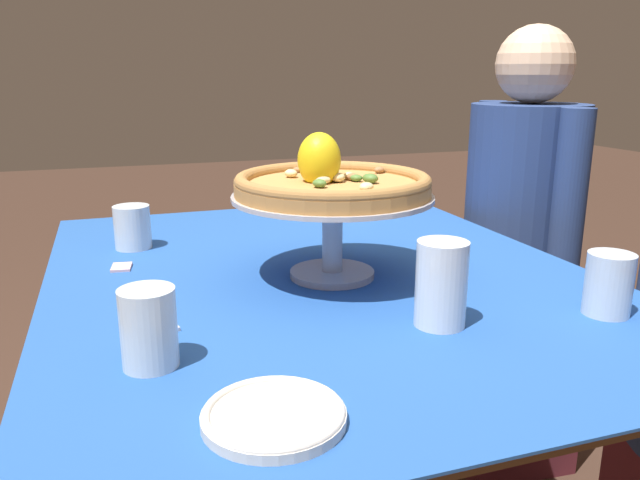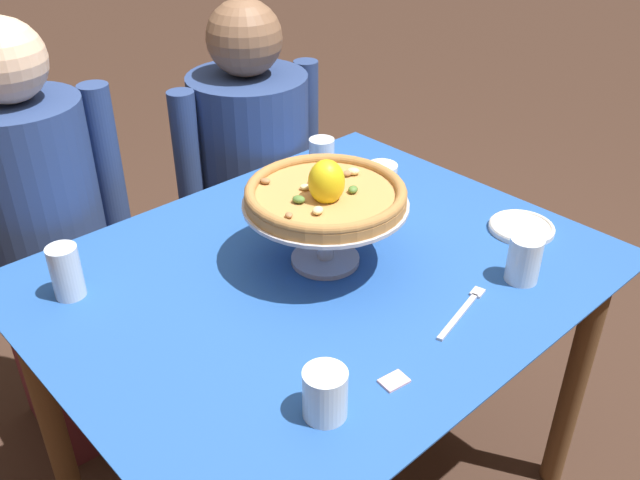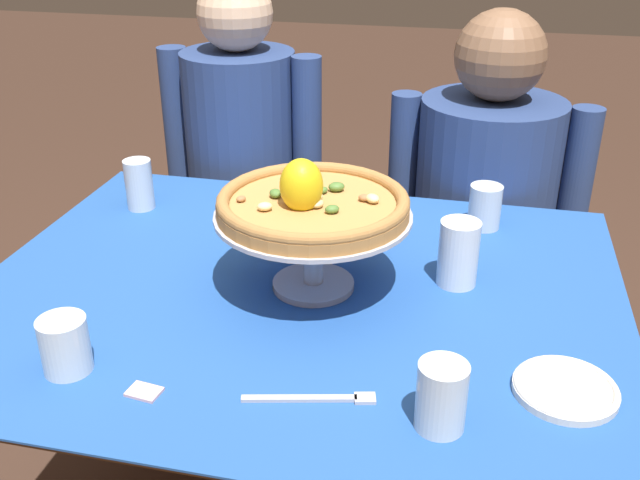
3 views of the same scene
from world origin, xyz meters
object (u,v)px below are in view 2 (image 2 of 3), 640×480
at_px(water_glass_front_right, 524,262).
at_px(sugar_packet, 394,381).
at_px(water_glass_back_right, 322,158).
at_px(diner_left, 53,262).
at_px(dinner_fork, 463,310).
at_px(water_glass_front_left, 325,396).
at_px(pizza, 326,193).
at_px(water_glass_back_left, 67,275).
at_px(pizza_stand, 325,218).
at_px(water_glass_side_right, 381,190).
at_px(side_plate, 522,227).
at_px(diner_right, 253,186).

bearing_deg(water_glass_front_right, sugar_packet, -176.60).
relative_size(water_glass_back_right, diner_left, 0.08).
bearing_deg(dinner_fork, water_glass_front_left, -178.12).
relative_size(pizza, water_glass_back_left, 2.96).
height_order(pizza_stand, dinner_fork, pizza_stand).
xyz_separation_m(water_glass_back_left, diner_left, (0.11, 0.41, -0.22)).
relative_size(water_glass_side_right, side_plate, 0.82).
xyz_separation_m(water_glass_front_left, water_glass_side_right, (0.58, 0.41, 0.02)).
height_order(pizza, diner_right, diner_right).
xyz_separation_m(water_glass_back_right, dinner_fork, (-0.23, -0.67, -0.04)).
bearing_deg(dinner_fork, diner_right, 77.17).
bearing_deg(water_glass_back_right, pizza_stand, -131.88).
bearing_deg(pizza, water_glass_front_right, -51.97).
xyz_separation_m(water_glass_back_right, water_glass_back_left, (-0.79, -0.07, 0.01)).
bearing_deg(pizza, water_glass_front_left, -133.23).
height_order(water_glass_front_left, dinner_fork, water_glass_front_left).
distance_m(pizza, water_glass_front_left, 0.48).
distance_m(water_glass_back_right, sugar_packet, 0.86).
height_order(water_glass_back_right, diner_right, diner_right).
xyz_separation_m(water_glass_back_left, water_glass_front_right, (0.75, -0.61, -0.01)).
height_order(water_glass_back_right, water_glass_front_right, water_glass_front_right).
xyz_separation_m(water_glass_side_right, sugar_packet, (-0.44, -0.44, -0.06)).
distance_m(sugar_packet, diner_right, 1.17).
relative_size(water_glass_back_right, dinner_fork, 0.49).
distance_m(water_glass_side_right, dinner_fork, 0.44).
bearing_deg(diner_right, sugar_packet, -114.96).
xyz_separation_m(pizza, sugar_packet, (-0.17, -0.37, -0.17)).
distance_m(pizza, dinner_fork, 0.38).
bearing_deg(water_glass_front_left, water_glass_back_left, 104.98).
relative_size(pizza, sugar_packet, 6.99).
height_order(water_glass_front_left, sugar_packet, water_glass_front_left).
xyz_separation_m(water_glass_back_left, side_plate, (0.93, -0.50, -0.04)).
relative_size(side_plate, sugar_packet, 3.15).
xyz_separation_m(water_glass_side_right, diner_right, (0.05, 0.60, -0.23)).
height_order(water_glass_front_right, diner_left, diner_left).
bearing_deg(water_glass_side_right, diner_left, 136.14).
distance_m(pizza, side_plate, 0.53).
height_order(pizza_stand, water_glass_front_left, pizza_stand).
distance_m(water_glass_side_right, sugar_packet, 0.63).
relative_size(pizza, side_plate, 2.22).
bearing_deg(diner_right, water_glass_back_right, -90.55).
height_order(water_glass_front_right, side_plate, water_glass_front_right).
relative_size(pizza_stand, pizza, 1.04).
relative_size(pizza, water_glass_back_right, 3.56).
distance_m(water_glass_side_right, diner_right, 0.65).
height_order(water_glass_back_right, sugar_packet, water_glass_back_right).
xyz_separation_m(pizza_stand, pizza, (-0.00, -0.00, 0.06)).
distance_m(pizza_stand, water_glass_front_right, 0.44).
height_order(pizza_stand, water_glass_side_right, pizza_stand).
relative_size(dinner_fork, sugar_packet, 4.00).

